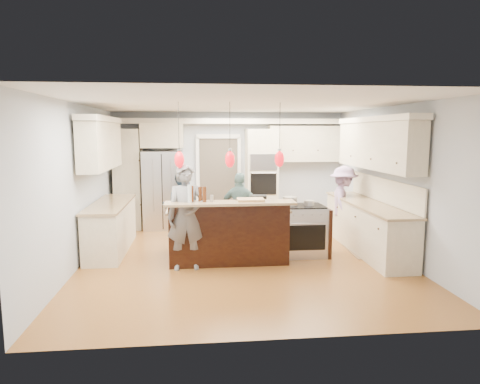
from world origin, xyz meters
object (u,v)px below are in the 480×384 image
object	(u,v)px
island_range	(304,230)
person_bar_end	(186,217)
person_far_left	(182,208)
kitchen_island	(228,232)
refrigerator	(163,190)

from	to	relation	value
island_range	person_bar_end	distance (m)	2.24
person_bar_end	person_far_left	size ratio (longest dim) A/B	1.11
kitchen_island	person_bar_end	bearing A→B (deg)	-143.60
kitchen_island	person_far_left	size ratio (longest dim) A/B	1.35
kitchen_island	island_range	bearing A→B (deg)	3.07
refrigerator	island_range	xyz separation A→B (m)	(2.71, -2.49, -0.44)
island_range	person_far_left	distance (m)	2.37
refrigerator	person_bar_end	distance (m)	3.15
kitchen_island	person_bar_end	world-z (taller)	person_bar_end
kitchen_island	island_range	xyz separation A→B (m)	(1.41, 0.08, -0.03)
person_far_left	kitchen_island	bearing A→B (deg)	142.99
kitchen_island	island_range	size ratio (longest dim) A/B	2.28
island_range	person_bar_end	world-z (taller)	person_bar_end
refrigerator	person_bar_end	xyz separation A→B (m)	(0.59, -3.09, -0.04)
person_bar_end	person_far_left	distance (m)	1.31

